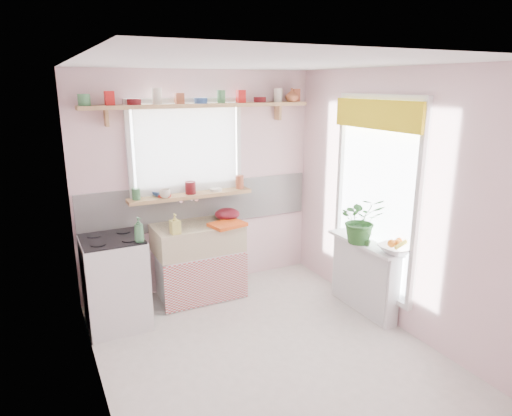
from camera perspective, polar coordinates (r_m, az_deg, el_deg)
name	(u,v)px	position (r m, az deg, el deg)	size (l,w,h in m)	color
room	(282,179)	(4.86, 3.24, 3.68)	(3.20, 3.20, 3.20)	silver
sink_unit	(199,260)	(5.18, -7.19, -6.50)	(0.95, 0.65, 1.11)	white
cooker	(115,282)	(4.75, -17.18, -8.83)	(0.58, 0.58, 0.93)	white
radiator_ledge	(364,275)	(4.98, 13.35, -8.16)	(0.22, 0.95, 0.78)	white
windowsill	(191,195)	(5.14, -8.15, 1.56)	(1.40, 0.22, 0.04)	tan
pine_shelf	(201,105)	(5.04, -6.89, 12.61)	(2.52, 0.24, 0.04)	tan
shelf_crockery	(201,98)	(5.04, -6.91, 13.47)	(2.47, 0.11, 0.12)	#3F7F4C
sill_crockery	(191,189)	(5.12, -8.18, 2.39)	(1.35, 0.11, 0.12)	#3F7F4C
dish_tray	(227,224)	(4.96, -3.59, -2.07)	(0.36, 0.27, 0.04)	#DE4D13
colander	(227,214)	(5.19, -3.62, -0.75)	(0.29, 0.29, 0.13)	#590F1A
jade_plant	(361,220)	(4.72, 13.02, -1.44)	(0.44, 0.38, 0.49)	#295E25
fruit_bowl	(397,249)	(4.58, 17.16, -4.95)	(0.32, 0.32, 0.08)	white
herb_pot	(368,237)	(4.68, 13.79, -3.50)	(0.10, 0.07, 0.20)	#305B24
soap_bottle_sink	(175,224)	(4.75, -10.09, -1.96)	(0.10, 0.10, 0.21)	#DBD261
sill_cup	(165,194)	(4.98, -11.31, 1.77)	(0.12, 0.12, 0.09)	beige
sill_bowl	(160,193)	(5.10, -11.86, 1.84)	(0.19, 0.19, 0.06)	#3866B6
shelf_vase	(292,95)	(5.45, 4.51, 13.90)	(0.15, 0.15, 0.16)	#A25632
cooker_bottle	(139,230)	(4.38, -14.44, -2.64)	(0.09, 0.09, 0.24)	#3C794B
fruit	(397,243)	(4.57, 17.23, -4.19)	(0.20, 0.14, 0.10)	orange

